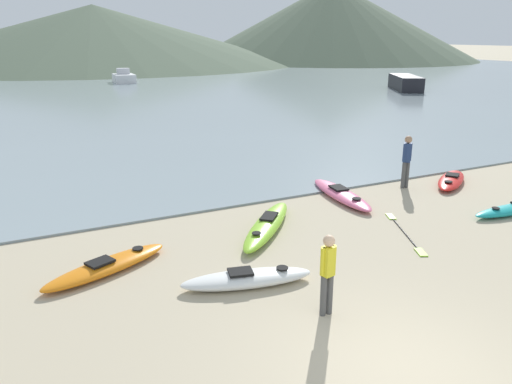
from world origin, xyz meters
The scene contains 14 objects.
ground_plane centered at (0.00, 0.00, 0.00)m, with size 400.00×400.00×0.00m, color tan.
bay_water centered at (0.00, 42.83, 0.03)m, with size 160.00×70.00×0.06m, color gray.
far_hill_left centered at (10.09, 86.26, 4.78)m, with size 68.77×68.77×9.55m, color #4C5B47.
far_hill_midleft centered at (53.93, 80.27, 7.19)m, with size 55.23×55.23×14.37m, color #4C5B47.
kayak_on_sand_0 centered at (4.01, 7.16, 0.13)m, with size 1.16×3.38×0.31m.
kayak_on_sand_1 centered at (-3.28, 5.29, 0.13)m, with size 2.94×1.76×0.30m.
kayak_on_sand_2 centered at (0.79, 5.84, 0.15)m, with size 2.86×3.04×0.35m.
kayak_on_sand_4 centered at (8.19, 6.77, 0.13)m, with size 2.59×2.12×0.31m.
kayak_on_sand_6 centered at (-0.91, 3.45, 0.14)m, with size 2.72×1.26×0.33m.
person_near_foreground centered at (-0.12, 1.86, 0.87)m, with size 0.31×0.21×1.51m.
person_near_waterline centered at (6.50, 7.15, 0.98)m, with size 0.34×0.30×1.70m.
moored_boat_0 centered at (27.20, 29.83, 0.68)m, with size 4.57×6.08×1.24m.
moored_boat_1 centered at (6.40, 48.07, 0.56)m, with size 2.18×3.19×1.42m.
loose_paddle centered at (3.78, 4.13, 0.01)m, with size 1.32×2.60×0.03m.
Camera 1 is at (-4.70, -4.57, 4.74)m, focal length 35.00 mm.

